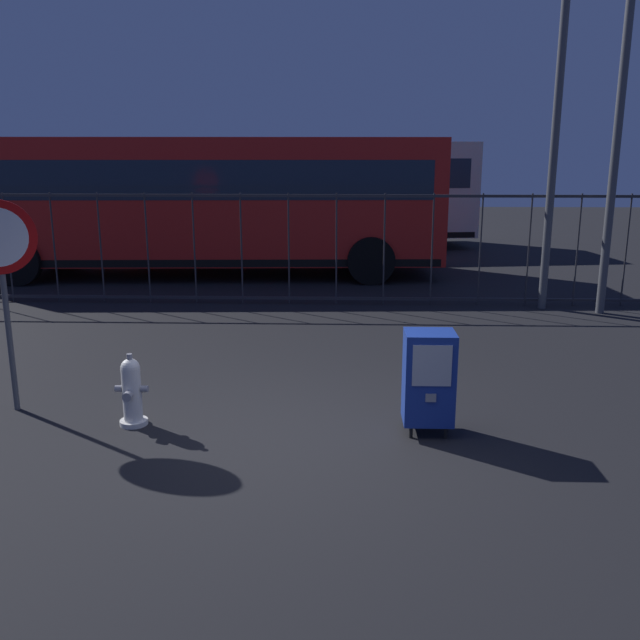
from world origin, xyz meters
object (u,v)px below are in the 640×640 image
object	(u,v)px
bus_far	(290,188)
street_light_near_left	(627,36)
fire_hydrant	(132,392)
bus_near	(202,199)
newspaper_box_primary	(429,377)
stop_sign	(0,262)
street_light_near_right	(564,28)

from	to	relation	value
bus_far	street_light_near_left	world-z (taller)	street_light_near_left
fire_hydrant	bus_near	bearing A→B (deg)	96.71
fire_hydrant	newspaper_box_primary	distance (m)	2.95
stop_sign	street_light_near_right	size ratio (longest dim) A/B	0.27
newspaper_box_primary	bus_far	bearing A→B (deg)	99.90
bus_far	street_light_near_left	bearing A→B (deg)	-62.30
bus_near	street_light_near_left	bearing A→B (deg)	-28.17
newspaper_box_primary	street_light_near_right	distance (m)	7.50
stop_sign	bus_far	xyz separation A→B (m)	(1.94, 13.15, 0.11)
stop_sign	bus_near	size ratio (longest dim) A/B	0.21
street_light_near_left	street_light_near_right	xyz separation A→B (m)	(-0.89, 0.36, 0.18)
stop_sign	street_light_near_left	world-z (taller)	street_light_near_left
fire_hydrant	street_light_near_left	xyz separation A→B (m)	(6.54, 5.21, 4.12)
fire_hydrant	bus_far	xyz separation A→B (m)	(0.56, 13.51, 1.36)
stop_sign	newspaper_box_primary	bearing A→B (deg)	-6.15
fire_hydrant	stop_sign	bearing A→B (deg)	165.19
fire_hydrant	stop_sign	size ratio (longest dim) A/B	0.33
street_light_near_right	fire_hydrant	bearing A→B (deg)	-135.43
fire_hydrant	bus_near	world-z (taller)	bus_near
newspaper_box_primary	street_light_near_left	xyz separation A→B (m)	(3.60, 5.31, 3.90)
newspaper_box_primary	fire_hydrant	bearing A→B (deg)	178.04
newspaper_box_primary	street_light_near_right	bearing A→B (deg)	64.42
bus_far	street_light_near_right	world-z (taller)	street_light_near_right
stop_sign	bus_far	world-z (taller)	bus_far
street_light_near_right	bus_far	bearing A→B (deg)	122.67
fire_hydrant	street_light_near_right	xyz separation A→B (m)	(5.66, 5.57, 4.30)
street_light_near_left	street_light_near_right	world-z (taller)	street_light_near_right
fire_hydrant	street_light_near_left	distance (m)	9.32
bus_far	street_light_near_right	bearing A→B (deg)	-65.40
stop_sign	bus_near	bearing A→B (deg)	87.67
newspaper_box_primary	street_light_near_left	bearing A→B (deg)	55.84
bus_far	stop_sign	bearing A→B (deg)	-106.47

